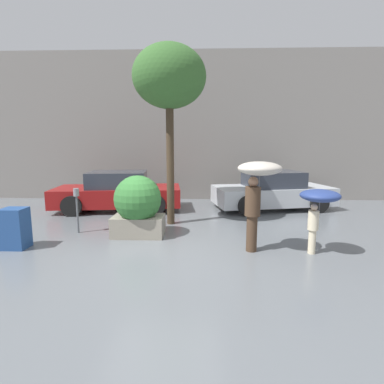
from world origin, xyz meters
The scene contains 10 objects.
ground_plane centered at (0.00, 0.00, 0.00)m, with size 40.00×40.00×0.00m, color slate.
building_facade centered at (0.00, 6.50, 3.00)m, with size 18.00×0.30×6.00m.
planter_box centered at (-0.75, 1.13, 0.78)m, with size 1.27×1.17×1.53m.
person_adult centered at (1.98, 0.06, 1.48)m, with size 0.89×0.89×1.93m.
person_child centered at (3.23, -0.03, 1.13)m, with size 0.79×0.79×1.37m.
parked_car_near centered at (-2.11, 4.21, 0.62)m, with size 4.49×2.42×1.35m.
parked_car_far centered at (3.35, 4.55, 0.62)m, with size 4.37×2.68×1.35m.
street_tree centered at (-0.06, 2.34, 4.04)m, with size 2.00×2.00×4.94m.
parking_meter centered at (-2.37, 1.34, 0.85)m, with size 0.14×0.14×1.17m.
newspaper_box centered at (-3.26, 0.13, 0.45)m, with size 0.50×0.44×0.90m.
Camera 1 is at (0.85, -6.10, 2.26)m, focal length 28.00 mm.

